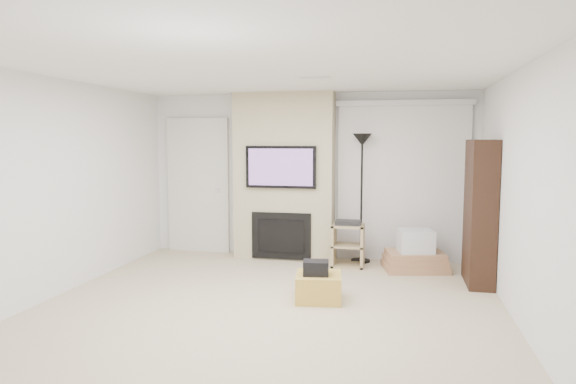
% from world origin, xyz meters
% --- Properties ---
extents(floor, '(5.00, 5.50, 0.00)m').
position_xyz_m(floor, '(0.00, 0.00, 0.00)').
color(floor, '#CAB694').
rests_on(floor, ground).
extents(ceiling, '(5.00, 5.50, 0.00)m').
position_xyz_m(ceiling, '(0.00, 0.00, 2.50)').
color(ceiling, white).
rests_on(ceiling, wall_back).
extents(wall_back, '(5.00, 0.00, 2.50)m').
position_xyz_m(wall_back, '(0.00, 2.75, 1.25)').
color(wall_back, white).
rests_on(wall_back, ground).
extents(wall_front, '(5.00, 0.00, 2.50)m').
position_xyz_m(wall_front, '(0.00, -2.75, 1.25)').
color(wall_front, white).
rests_on(wall_front, ground).
extents(wall_left, '(0.00, 5.50, 2.50)m').
position_xyz_m(wall_left, '(-2.50, 0.00, 1.25)').
color(wall_left, white).
rests_on(wall_left, ground).
extents(wall_right, '(0.00, 5.50, 2.50)m').
position_xyz_m(wall_right, '(2.50, 0.00, 1.25)').
color(wall_right, white).
rests_on(wall_right, ground).
extents(hvac_vent, '(0.35, 0.18, 0.01)m').
position_xyz_m(hvac_vent, '(0.40, 0.80, 2.50)').
color(hvac_vent, silver).
rests_on(hvac_vent, ceiling).
extents(ottoman, '(0.56, 0.56, 0.30)m').
position_xyz_m(ottoman, '(0.49, 0.56, 0.15)').
color(ottoman, gold).
rests_on(ottoman, floor).
extents(black_bag, '(0.31, 0.26, 0.16)m').
position_xyz_m(black_bag, '(0.47, 0.51, 0.38)').
color(black_bag, black).
rests_on(black_bag, ottoman).
extents(fireplace_wall, '(1.50, 0.47, 2.50)m').
position_xyz_m(fireplace_wall, '(-0.35, 2.54, 1.24)').
color(fireplace_wall, '#C3B48C').
rests_on(fireplace_wall, floor).
extents(entry_door, '(1.02, 0.11, 2.14)m').
position_xyz_m(entry_door, '(-1.80, 2.71, 1.05)').
color(entry_door, silver).
rests_on(entry_door, floor).
extents(vertical_blinds, '(1.98, 0.10, 2.37)m').
position_xyz_m(vertical_blinds, '(1.40, 2.70, 1.27)').
color(vertical_blinds, silver).
rests_on(vertical_blinds, floor).
extents(floor_lamp, '(0.28, 0.28, 1.89)m').
position_xyz_m(floor_lamp, '(0.82, 2.50, 1.49)').
color(floor_lamp, black).
rests_on(floor_lamp, floor).
extents(av_stand, '(0.45, 0.38, 0.66)m').
position_xyz_m(av_stand, '(0.66, 2.19, 0.35)').
color(av_stand, tan).
rests_on(av_stand, floor).
extents(box_stack, '(0.95, 0.80, 0.56)m').
position_xyz_m(box_stack, '(1.59, 2.18, 0.21)').
color(box_stack, tan).
rests_on(box_stack, floor).
extents(bookshelf, '(0.30, 0.80, 1.80)m').
position_xyz_m(bookshelf, '(2.34, 1.65, 0.90)').
color(bookshelf, black).
rests_on(bookshelf, floor).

